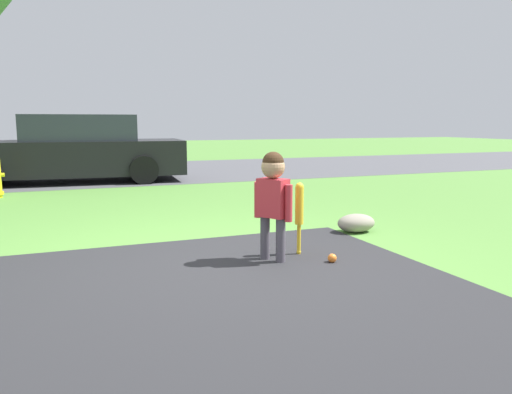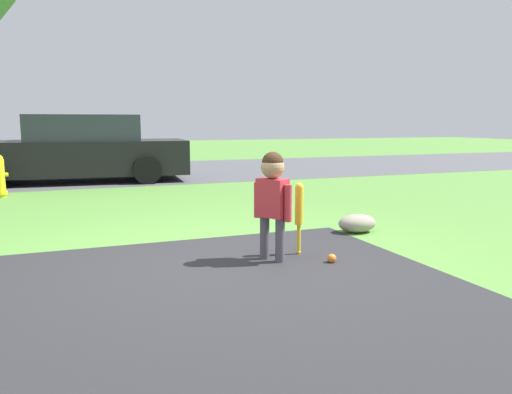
{
  "view_description": "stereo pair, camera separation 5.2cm",
  "coord_description": "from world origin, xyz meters",
  "px_view_note": "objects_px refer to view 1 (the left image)",
  "views": [
    {
      "loc": [
        -1.23,
        -4.02,
        1.22
      ],
      "look_at": [
        0.52,
        0.35,
        0.52
      ],
      "focal_mm": 35.0,
      "sensor_mm": 36.0,
      "label": 1
    },
    {
      "loc": [
        -1.19,
        -4.04,
        1.22
      ],
      "look_at": [
        0.52,
        0.35,
        0.52
      ],
      "focal_mm": 35.0,
      "sensor_mm": 36.0,
      "label": 2
    }
  ],
  "objects_px": {
    "baseball_bat": "(299,208)",
    "sports_ball": "(332,258)",
    "parked_car": "(72,151)",
    "child": "(273,191)"
  },
  "relations": [
    {
      "from": "baseball_bat",
      "to": "sports_ball",
      "type": "relative_size",
      "value": 8.48
    },
    {
      "from": "sports_ball",
      "to": "parked_car",
      "type": "bearing_deg",
      "value": 104.52
    },
    {
      "from": "child",
      "to": "sports_ball",
      "type": "distance_m",
      "value": 0.79
    },
    {
      "from": "sports_ball",
      "to": "parked_car",
      "type": "height_order",
      "value": "parked_car"
    },
    {
      "from": "child",
      "to": "baseball_bat",
      "type": "bearing_deg",
      "value": 78.15
    },
    {
      "from": "sports_ball",
      "to": "parked_car",
      "type": "relative_size",
      "value": 0.02
    },
    {
      "from": "baseball_bat",
      "to": "parked_car",
      "type": "height_order",
      "value": "parked_car"
    },
    {
      "from": "baseball_bat",
      "to": "parked_car",
      "type": "bearing_deg",
      "value": 104.12
    },
    {
      "from": "baseball_bat",
      "to": "parked_car",
      "type": "xyz_separation_m",
      "value": [
        -1.74,
        6.93,
        0.2
      ]
    },
    {
      "from": "baseball_bat",
      "to": "parked_car",
      "type": "relative_size",
      "value": 0.14
    }
  ]
}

